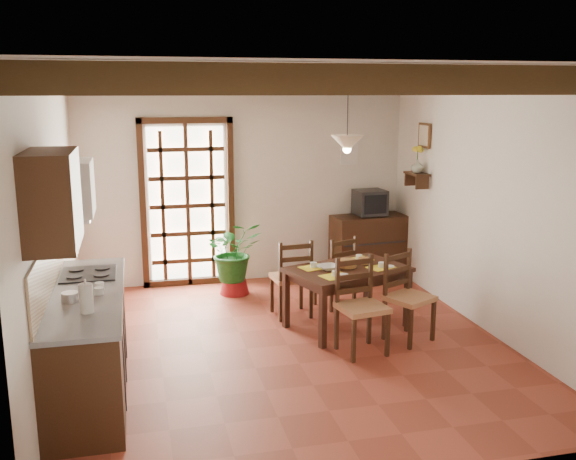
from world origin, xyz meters
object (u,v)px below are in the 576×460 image
object	(u,v)px
chair_near_right	(408,313)
crt_tv	(370,202)
chair_far_right	(335,284)
potted_plant	(234,252)
dining_table	(347,275)
pendant_lamp	(347,142)
sideboard	(369,246)
kitchen_counter	(88,340)
chair_far_left	(292,292)
chair_near_left	(361,324)

from	to	relation	value
chair_near_right	crt_tv	size ratio (longest dim) A/B	2.18
chair_far_right	potted_plant	world-z (taller)	potted_plant
dining_table	pendant_lamp	distance (m)	1.48
chair_far_right	sideboard	distance (m)	1.44
sideboard	potted_plant	world-z (taller)	potted_plant
crt_tv	potted_plant	xyz separation A→B (m)	(-2.00, -0.34, -0.51)
kitchen_counter	crt_tv	bearing A→B (deg)	37.40
chair_far_left	potted_plant	distance (m)	1.16
chair_far_right	potted_plant	bearing A→B (deg)	-55.18
kitchen_counter	crt_tv	xyz separation A→B (m)	(3.69, 2.82, 0.61)
kitchen_counter	sideboard	world-z (taller)	kitchen_counter
chair_far_left	potted_plant	bearing A→B (deg)	-66.77
kitchen_counter	sideboard	distance (m)	4.64
dining_table	pendant_lamp	size ratio (longest dim) A/B	1.74
potted_plant	pendant_lamp	xyz separation A→B (m)	(1.04, -1.41, 1.51)
chair_far_left	chair_far_right	size ratio (longest dim) A/B	1.05
potted_plant	chair_far_left	bearing A→B (deg)	-62.22
dining_table	chair_far_right	world-z (taller)	chair_far_right
dining_table	crt_tv	xyz separation A→B (m)	(0.96, 1.86, 0.48)
potted_plant	pendant_lamp	bearing A→B (deg)	-53.66
sideboard	crt_tv	xyz separation A→B (m)	(0.00, -0.01, 0.64)
dining_table	crt_tv	bearing A→B (deg)	44.13
dining_table	potted_plant	world-z (taller)	potted_plant
chair_far_left	pendant_lamp	xyz separation A→B (m)	(0.51, -0.42, 1.78)
kitchen_counter	chair_near_right	world-z (taller)	kitchen_counter
chair_far_left	sideboard	distance (m)	2.00
kitchen_counter	pendant_lamp	bearing A→B (deg)	21.24
kitchen_counter	sideboard	xyz separation A→B (m)	(3.69, 2.83, -0.03)
dining_table	potted_plant	bearing A→B (deg)	105.91
chair_far_right	kitchen_counter	bearing A→B (deg)	10.53
chair_near_left	chair_near_right	world-z (taller)	chair_near_left
chair_near_right	potted_plant	xyz separation A→B (m)	(-1.55, 2.03, 0.27)
chair_near_right	sideboard	bearing A→B (deg)	52.81
chair_near_left	potted_plant	world-z (taller)	potted_plant
sideboard	chair_near_right	bearing A→B (deg)	-106.37
sideboard	potted_plant	bearing A→B (deg)	-175.72
dining_table	sideboard	distance (m)	2.10
sideboard	crt_tv	world-z (taller)	crt_tv
chair_far_left	crt_tv	xyz separation A→B (m)	(1.47, 1.34, 0.79)
chair_far_left	chair_far_right	world-z (taller)	chair_far_left
chair_near_right	sideboard	size ratio (longest dim) A/B	0.91
kitchen_counter	dining_table	world-z (taller)	kitchen_counter
dining_table	chair_near_right	size ratio (longest dim) A/B	1.55
sideboard	crt_tv	bearing A→B (deg)	-95.67
crt_tv	kitchen_counter	bearing A→B (deg)	-146.72
chair_near_right	pendant_lamp	world-z (taller)	pendant_lamp
crt_tv	sideboard	bearing A→B (deg)	85.88
dining_table	chair_far_left	bearing A→B (deg)	116.35
kitchen_counter	chair_near_left	bearing A→B (deg)	5.23
chair_near_right	chair_far_left	xyz separation A→B (m)	(-1.02, 1.03, -0.00)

